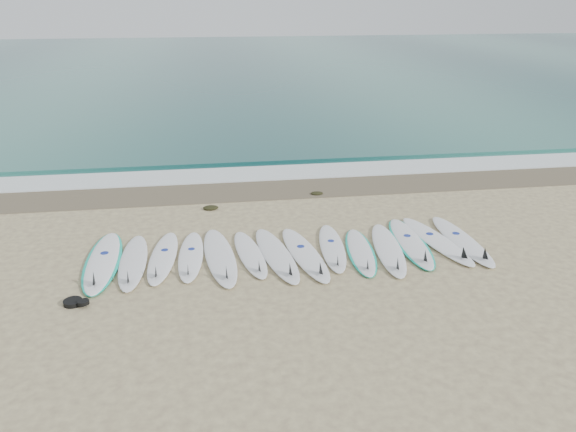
{
  "coord_description": "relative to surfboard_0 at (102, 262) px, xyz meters",
  "views": [
    {
      "loc": [
        -1.6,
        -10.36,
        5.04
      ],
      "look_at": [
        0.11,
        1.09,
        0.4
      ],
      "focal_mm": 35.0,
      "sensor_mm": 36.0,
      "label": 1
    }
  ],
  "objects": [
    {
      "name": "foam_band",
      "position": [
        3.77,
        5.44,
        -0.03
      ],
      "size": [
        120.0,
        1.4,
        0.04
      ],
      "primitive_type": "cube",
      "color": "silver",
      "rests_on": "ground"
    },
    {
      "name": "surfboard_3",
      "position": [
        1.73,
        -0.01,
        -0.0
      ],
      "size": [
        0.6,
        2.41,
        0.31
      ],
      "rotation": [
        0.0,
        0.0,
        -0.04
      ],
      "color": "white",
      "rests_on": "ground"
    },
    {
      "name": "surfboard_1",
      "position": [
        0.6,
        -0.12,
        0.0
      ],
      "size": [
        0.57,
        2.57,
        0.33
      ],
      "rotation": [
        0.0,
        0.0,
        0.02
      ],
      "color": "white",
      "rests_on": "ground"
    },
    {
      "name": "surfboard_12",
      "position": [
        6.98,
        -0.05,
        0.01
      ],
      "size": [
        1.02,
        2.76,
        0.35
      ],
      "rotation": [
        0.0,
        0.0,
        0.17
      ],
      "color": "white",
      "rests_on": "ground"
    },
    {
      "name": "wave_crest",
      "position": [
        3.77,
        6.94,
        -0.0
      ],
      "size": [
        120.0,
        1.0,
        0.1
      ],
      "primitive_type": "cube",
      "color": "#225E58",
      "rests_on": "ground"
    },
    {
      "name": "ocean",
      "position": [
        3.77,
        32.44,
        -0.04
      ],
      "size": [
        120.0,
        55.0,
        0.03
      ],
      "primitive_type": "cube",
      "color": "#225E58",
      "rests_on": "ground"
    },
    {
      "name": "surfboard_0",
      "position": [
        0.0,
        0.0,
        0.0
      ],
      "size": [
        0.73,
        2.87,
        0.36
      ],
      "rotation": [
        0.0,
        0.0,
        0.01
      ],
      "color": "white",
      "rests_on": "ground"
    },
    {
      "name": "seaweed_far",
      "position": [
        5.02,
        3.44,
        -0.02
      ],
      "size": [
        0.33,
        0.26,
        0.06
      ],
      "primitive_type": "ellipsoid",
      "color": "black",
      "rests_on": "ground"
    },
    {
      "name": "surfboard_11",
      "position": [
        6.38,
        -0.03,
        -0.0
      ],
      "size": [
        0.8,
        2.71,
        0.34
      ],
      "rotation": [
        0.0,
        0.0,
        -0.06
      ],
      "color": "white",
      "rests_on": "ground"
    },
    {
      "name": "leash_coil",
      "position": [
        -0.22,
        -1.54,
        -0.01
      ],
      "size": [
        0.46,
        0.36,
        0.11
      ],
      "color": "black",
      "rests_on": "ground"
    },
    {
      "name": "surfboard_4",
      "position": [
        2.32,
        -0.15,
        0.01
      ],
      "size": [
        0.84,
        2.85,
        0.36
      ],
      "rotation": [
        0.0,
        0.0,
        0.09
      ],
      "color": "white",
      "rests_on": "ground"
    },
    {
      "name": "surfboard_9",
      "position": [
        5.21,
        -0.29,
        -0.01
      ],
      "size": [
        0.82,
        2.37,
        0.3
      ],
      "rotation": [
        0.0,
        0.0,
        -0.11
      ],
      "color": "white",
      "rests_on": "ground"
    },
    {
      "name": "surfboard_10",
      "position": [
        5.8,
        -0.31,
        0.0
      ],
      "size": [
        0.91,
        2.71,
        0.34
      ],
      "rotation": [
        0.0,
        0.0,
        -0.14
      ],
      "color": "white",
      "rests_on": "ground"
    },
    {
      "name": "surfboard_2",
      "position": [
        1.17,
        0.0,
        0.0
      ],
      "size": [
        0.71,
        2.51,
        0.32
      ],
      "rotation": [
        0.0,
        0.0,
        -0.08
      ],
      "color": "white",
      "rests_on": "ground"
    },
    {
      "name": "ground",
      "position": [
        3.77,
        -0.06,
        -0.05
      ],
      "size": [
        120.0,
        120.0,
        0.0
      ],
      "primitive_type": "plane",
      "color": "tan"
    },
    {
      "name": "surfboard_7",
      "position": [
        4.05,
        -0.28,
        0.01
      ],
      "size": [
        0.92,
        2.75,
        0.34
      ],
      "rotation": [
        0.0,
        0.0,
        0.14
      ],
      "color": "white",
      "rests_on": "ground"
    },
    {
      "name": "surfboard_6",
      "position": [
        3.47,
        -0.23,
        0.01
      ],
      "size": [
        0.94,
        2.78,
        0.35
      ],
      "rotation": [
        0.0,
        0.0,
        0.14
      ],
      "color": "silver",
      "rests_on": "ground"
    },
    {
      "name": "surfboard_5",
      "position": [
        2.94,
        -0.1,
        -0.0
      ],
      "size": [
        0.78,
        2.38,
        0.3
      ],
      "rotation": [
        0.0,
        0.0,
        0.13
      ],
      "color": "white",
      "rests_on": "ground"
    },
    {
      "name": "wet_sand_band",
      "position": [
        3.77,
        4.04,
        -0.05
      ],
      "size": [
        120.0,
        1.8,
        0.01
      ],
      "primitive_type": "cube",
      "color": "brown",
      "rests_on": "ground"
    },
    {
      "name": "surfboard_13",
      "position": [
        7.51,
        -0.12,
        0.01
      ],
      "size": [
        0.65,
        2.75,
        0.35
      ],
      "rotation": [
        0.0,
        0.0,
        0.03
      ],
      "color": "white",
      "rests_on": "ground"
    },
    {
      "name": "seaweed_near",
      "position": [
        2.19,
        2.76,
        -0.02
      ],
      "size": [
        0.38,
        0.3,
        0.07
      ],
      "primitive_type": "ellipsoid",
      "color": "black",
      "rests_on": "ground"
    },
    {
      "name": "surfboard_8",
      "position": [
        4.66,
        -0.04,
        -0.0
      ],
      "size": [
        0.74,
        2.45,
        0.31
      ],
      "rotation": [
        0.0,
        0.0,
        -0.1
      ],
      "color": "white",
      "rests_on": "ground"
    }
  ]
}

